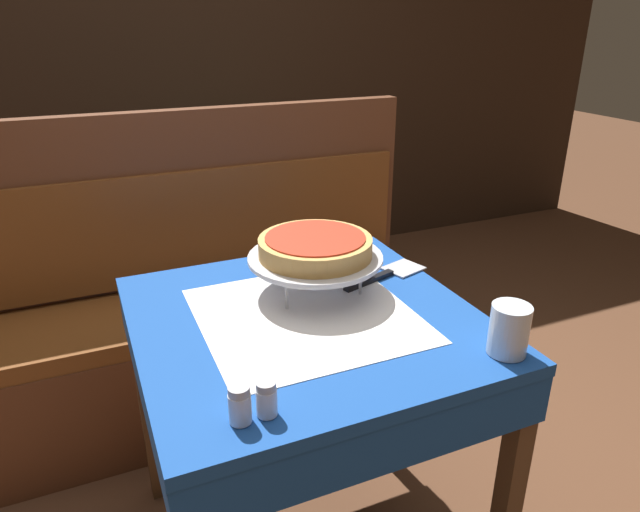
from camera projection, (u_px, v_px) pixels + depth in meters
name	position (u px, v px, depth m)	size (l,w,h in m)	color
dining_table_front	(306.00, 349.00, 1.41)	(0.80, 0.80, 0.75)	#194799
dining_table_rear	(235.00, 188.00, 2.80)	(0.77, 0.77, 0.75)	#1E6B33
booth_bench	(203.00, 329.00, 2.13)	(1.73, 0.45, 1.12)	brown
back_wall_panel	(153.00, 60.00, 2.97)	(6.00, 0.04, 2.40)	black
pizza_pan_stand	(315.00, 259.00, 1.44)	(0.34, 0.34, 0.10)	#ADADB2
deep_dish_pizza	(315.00, 246.00, 1.43)	(0.29, 0.29, 0.05)	tan
pizza_server	(385.00, 275.00, 1.57)	(0.28, 0.13, 0.01)	#BCBCC1
water_glass_near	(509.00, 330.00, 1.19)	(0.08, 0.08, 0.11)	silver
salt_shaker	(240.00, 404.00, 1.00)	(0.04, 0.04, 0.07)	silver
pepper_shaker	(267.00, 398.00, 1.01)	(0.04, 0.04, 0.07)	silver
condiment_caddy	(227.00, 158.00, 2.71)	(0.14, 0.14, 0.15)	black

